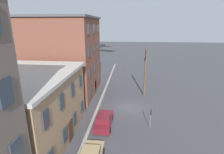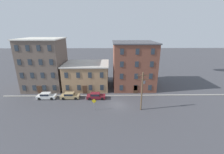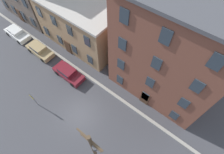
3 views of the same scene
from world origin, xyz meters
The scene contains 7 objects.
ground_plane centered at (0.00, 0.00, 0.00)m, with size 200.00×200.00×0.00m, color #424247.
kerb_strip centered at (0.00, 4.50, 0.08)m, with size 56.00×0.36×0.16m, color #9E998E.
apartment_midblock centered at (-8.11, 10.81, 3.48)m, with size 12.19×10.13×6.94m.
apartment_far centered at (4.91, 11.42, 6.32)m, with size 11.53×11.35×12.62m.
car_maroon centered at (-5.08, 3.00, 0.75)m, with size 4.40×1.92×1.43m.
caution_sign centered at (-4.92, -2.34, 1.75)m, with size 1.05×0.08×2.60m.
utility_pole centered at (4.71, -2.31, 4.54)m, with size 2.40×0.44×8.05m.
Camera 1 is at (-22.85, 0.19, 11.37)m, focal length 28.00 mm.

